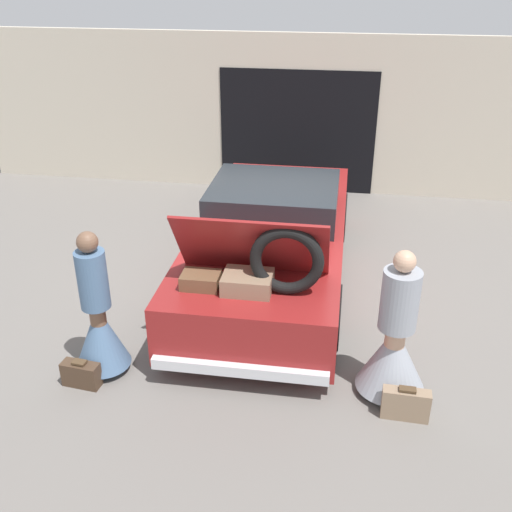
{
  "coord_description": "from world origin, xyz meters",
  "views": [
    {
      "loc": [
        0.91,
        -7.1,
        4.01
      ],
      "look_at": [
        0.0,
        -1.28,
        1.01
      ],
      "focal_mm": 42.0,
      "sensor_mm": 36.0,
      "label": 1
    }
  ],
  "objects_px": {
    "person_left": "(99,323)",
    "suitcase_beside_right_person": "(406,404)",
    "suitcase_beside_left_person": "(81,374)",
    "person_right": "(394,346)",
    "car": "(271,240)"
  },
  "relations": [
    {
      "from": "person_right",
      "to": "suitcase_beside_left_person",
      "type": "height_order",
      "value": "person_right"
    },
    {
      "from": "person_left",
      "to": "person_right",
      "type": "distance_m",
      "value": 3.01
    },
    {
      "from": "person_left",
      "to": "suitcase_beside_right_person",
      "type": "bearing_deg",
      "value": 75.98
    },
    {
      "from": "person_left",
      "to": "suitcase_beside_left_person",
      "type": "height_order",
      "value": "person_left"
    },
    {
      "from": "person_left",
      "to": "suitcase_beside_right_person",
      "type": "relative_size",
      "value": 3.53
    },
    {
      "from": "person_right",
      "to": "suitcase_beside_left_person",
      "type": "xyz_separation_m",
      "value": [
        -3.13,
        -0.39,
        -0.43
      ]
    },
    {
      "from": "suitcase_beside_right_person",
      "to": "suitcase_beside_left_person",
      "type": "bearing_deg",
      "value": -179.67
    },
    {
      "from": "suitcase_beside_left_person",
      "to": "suitcase_beside_right_person",
      "type": "height_order",
      "value": "suitcase_beside_right_person"
    },
    {
      "from": "person_left",
      "to": "suitcase_beside_right_person",
      "type": "height_order",
      "value": "person_left"
    },
    {
      "from": "person_left",
      "to": "person_right",
      "type": "bearing_deg",
      "value": 82.83
    },
    {
      "from": "person_left",
      "to": "suitcase_beside_right_person",
      "type": "distance_m",
      "value": 3.18
    },
    {
      "from": "person_right",
      "to": "suitcase_beside_right_person",
      "type": "relative_size",
      "value": 3.49
    },
    {
      "from": "suitcase_beside_left_person",
      "to": "car",
      "type": "bearing_deg",
      "value": 56.89
    },
    {
      "from": "suitcase_beside_right_person",
      "to": "person_left",
      "type": "bearing_deg",
      "value": 174.97
    },
    {
      "from": "person_left",
      "to": "person_right",
      "type": "relative_size",
      "value": 1.01
    }
  ]
}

